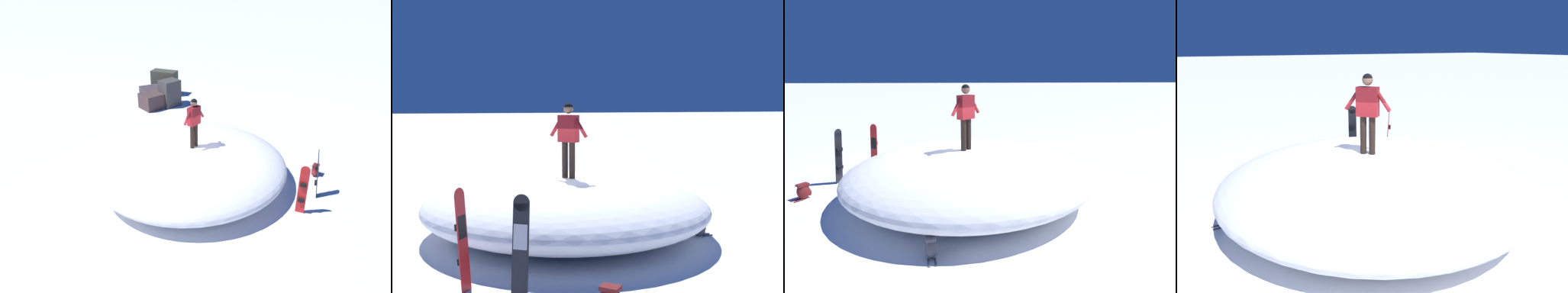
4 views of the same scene
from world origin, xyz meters
TOP-DOWN VIEW (x-y plane):
  - ground at (0.00, 0.00)m, footprint 240.00×240.00m
  - snow_mound at (-0.21, 0.17)m, footprint 9.28×9.21m
  - snowboarder_standing at (-0.11, 0.23)m, footprint 0.80×0.79m
  - snowboard_primary_upright at (3.76, -1.25)m, footprint 0.28×0.32m
  - snowboard_secondary_upright at (2.90, -2.12)m, footprint 0.30×0.26m
  - backpack_near at (0.68, 3.15)m, footprint 0.27×0.56m
  - backpack_far at (4.34, -0.01)m, footprint 0.47×0.51m

SIDE VIEW (x-z plane):
  - ground at x=0.00m, z-range 0.00..0.00m
  - backpack_far at x=4.34m, z-range 0.00..0.45m
  - backpack_near at x=0.68m, z-range 0.00..0.46m
  - snow_mound at x=-0.21m, z-range 0.00..1.35m
  - snowboard_secondary_upright at x=2.90m, z-range 0.03..1.76m
  - snowboard_primary_upright at x=3.76m, z-range 0.03..1.76m
  - snowboarder_standing at x=-0.11m, z-range 1.53..3.26m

